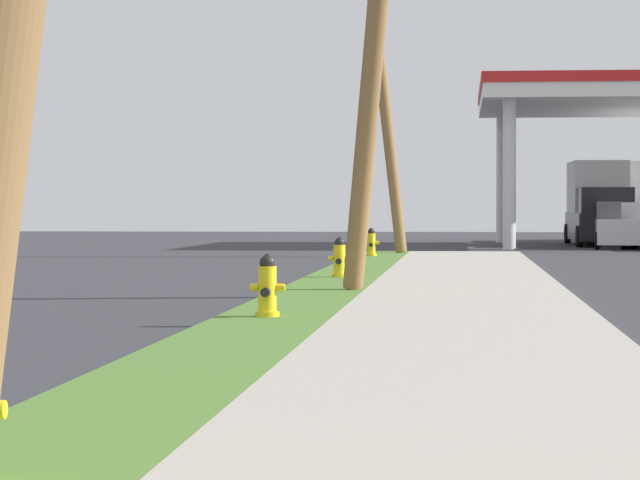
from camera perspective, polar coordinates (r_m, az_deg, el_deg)
The scene contains 8 objects.
fire_hydrant_second at distance 17.61m, azimuth -2.05°, elevation -1.91°, with size 0.42×0.38×0.74m.
fire_hydrant_third at distance 27.46m, azimuth 0.75°, elevation -0.76°, with size 0.42×0.37×0.74m.
fire_hydrant_fourth at distance 39.25m, azimuth 1.99°, elevation -0.14°, with size 0.42×0.38×0.74m.
utility_pole_midground at distance 22.99m, azimuth 2.18°, elevation 8.34°, with size 1.47×1.82×8.10m.
utility_pole_background at distance 42.40m, azimuth 2.45°, elevation 5.76°, with size 1.93×1.01×9.05m.
car_silver_by_near_pump at distance 51.33m, azimuth 11.60°, elevation 0.48°, with size 2.21×4.61×1.57m.
truck_teal_on_apron at distance 62.12m, azimuth 11.83°, elevation 1.32°, with size 2.25×6.44×3.11m.
truck_black_at_far_bay at distance 55.53m, azimuth 10.70°, elevation 1.33°, with size 2.17×6.42×3.11m.
Camera 1 is at (2.94, -3.49, 1.43)m, focal length 82.99 mm.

